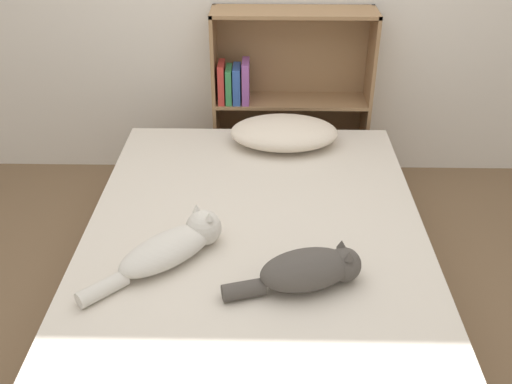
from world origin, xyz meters
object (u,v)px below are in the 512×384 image
Objects in this scene: pillow at (284,132)px; cat_dark at (310,270)px; bed at (255,272)px; cat_light at (174,246)px; bookshelf at (285,96)px.

pillow is 1.11× the size of cat_dark.
cat_dark is (0.07, -1.14, -0.00)m from pillow.
cat_light is at bearing -149.53° from bed.
bed is 4.00× the size of cat_light.
pillow is 1.09m from cat_light.
cat_light is 0.48× the size of bookshelf.
bed is 3.93× the size of cat_dark.
bed is 0.49m from cat_dark.
bed is at bearing -13.77° from cat_light.
bookshelf is (-0.06, 1.59, 0.03)m from cat_dark.
pillow is (0.14, 0.80, 0.30)m from bed.
cat_light is (-0.46, -0.99, -0.01)m from pillow.
cat_dark reaches higher than pillow.
cat_light is (-0.32, -0.19, 0.29)m from bed.
bookshelf is (0.47, 1.44, 0.04)m from cat_light.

